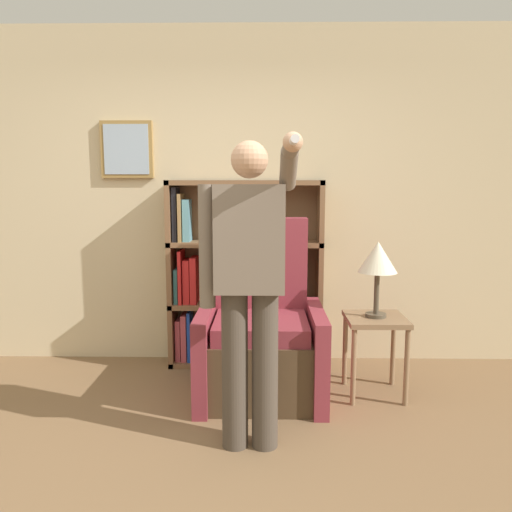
# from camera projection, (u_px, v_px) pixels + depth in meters

# --- Properties ---
(ground_plane) EXTENTS (14.00, 14.00, 0.00)m
(ground_plane) POSITION_uv_depth(u_px,v_px,m) (182.00, 499.00, 2.42)
(ground_plane) COLOR brown
(wall_back) EXTENTS (8.00, 0.11, 2.80)m
(wall_back) POSITION_uv_depth(u_px,v_px,m) (217.00, 197.00, 4.23)
(wall_back) COLOR beige
(wall_back) RESTS_ON ground_plane
(bookcase) EXTENTS (1.27, 0.28, 1.55)m
(bookcase) POSITION_uv_depth(u_px,v_px,m) (232.00, 276.00, 4.16)
(bookcase) COLOR brown
(bookcase) RESTS_ON ground_plane
(armchair) EXTENTS (0.89, 0.80, 1.27)m
(armchair) POSITION_uv_depth(u_px,v_px,m) (261.00, 340.00, 3.61)
(armchair) COLOR #4C3823
(armchair) RESTS_ON ground_plane
(person_standing) EXTENTS (0.53, 0.78, 1.75)m
(person_standing) POSITION_uv_depth(u_px,v_px,m) (249.00, 279.00, 2.76)
(person_standing) COLOR #473D33
(person_standing) RESTS_ON ground_plane
(side_table) EXTENTS (0.42, 0.42, 0.58)m
(side_table) POSITION_uv_depth(u_px,v_px,m) (375.00, 331.00, 3.56)
(side_table) COLOR #846647
(side_table) RESTS_ON ground_plane
(table_lamp) EXTENTS (0.27, 0.27, 0.54)m
(table_lamp) POSITION_uv_depth(u_px,v_px,m) (378.00, 260.00, 3.49)
(table_lamp) COLOR #4C4233
(table_lamp) RESTS_ON side_table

